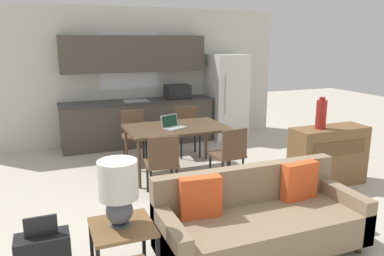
{
  "coord_description": "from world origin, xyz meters",
  "views": [
    {
      "loc": [
        -1.7,
        -2.91,
        2.08
      ],
      "look_at": [
        0.05,
        1.5,
        0.95
      ],
      "focal_mm": 35.0,
      "sensor_mm": 36.0,
      "label": 1
    }
  ],
  "objects": [
    {
      "name": "ground_plane",
      "position": [
        0.0,
        0.0,
        0.0
      ],
      "size": [
        20.0,
        20.0,
        0.0
      ],
      "primitive_type": "plane",
      "color": "beige"
    },
    {
      "name": "wall_back",
      "position": [
        -0.0,
        4.63,
        1.35
      ],
      "size": [
        6.4,
        0.07,
        2.7
      ],
      "color": "silver",
      "rests_on": "ground_plane"
    },
    {
      "name": "kitchen_counter",
      "position": [
        0.02,
        4.33,
        0.84
      ],
      "size": [
        3.0,
        0.65,
        2.15
      ],
      "color": "#4C443D",
      "rests_on": "ground_plane"
    },
    {
      "name": "refrigerator",
      "position": [
        1.91,
        4.2,
        0.89
      ],
      "size": [
        0.72,
        0.79,
        1.77
      ],
      "color": "white",
      "rests_on": "ground_plane"
    },
    {
      "name": "dining_table",
      "position": [
        0.16,
        2.47,
        0.69
      ],
      "size": [
        1.54,
        0.99,
        0.75
      ],
      "color": "brown",
      "rests_on": "ground_plane"
    },
    {
      "name": "couch",
      "position": [
        0.16,
        -0.0,
        0.33
      ],
      "size": [
        2.04,
        0.8,
        0.83
      ],
      "color": "#3D2D1E",
      "rests_on": "ground_plane"
    },
    {
      "name": "side_table",
      "position": [
        -1.2,
        -0.07,
        0.39
      ],
      "size": [
        0.51,
        0.51,
        0.58
      ],
      "color": "brown",
      "rests_on": "ground_plane"
    },
    {
      "name": "table_lamp",
      "position": [
        -1.21,
        -0.07,
        0.91
      ],
      "size": [
        0.32,
        0.32,
        0.56
      ],
      "color": "#4C515B",
      "rests_on": "side_table"
    },
    {
      "name": "credenza",
      "position": [
        2.04,
        1.18,
        0.43
      ],
      "size": [
        1.14,
        0.43,
        0.86
      ],
      "color": "brown",
      "rests_on": "ground_plane"
    },
    {
      "name": "vase",
      "position": [
        1.86,
        1.18,
        1.06
      ],
      "size": [
        0.14,
        0.14,
        0.44
      ],
      "color": "maroon",
      "rests_on": "credenza"
    },
    {
      "name": "dining_chair_far_right",
      "position": [
        0.66,
        3.28,
        0.5
      ],
      "size": [
        0.47,
        0.47,
        0.88
      ],
      "rotation": [
        0.0,
        0.0,
        -0.13
      ],
      "color": "brown",
      "rests_on": "ground_plane"
    },
    {
      "name": "dining_chair_far_left",
      "position": [
        -0.32,
        3.29,
        0.5
      ],
      "size": [
        0.46,
        0.46,
        0.88
      ],
      "rotation": [
        0.0,
        0.0,
        -0.11
      ],
      "color": "brown",
      "rests_on": "ground_plane"
    },
    {
      "name": "dining_chair_near_left",
      "position": [
        -0.34,
        1.6,
        0.5
      ],
      "size": [
        0.47,
        0.47,
        0.88
      ],
      "rotation": [
        0.0,
        0.0,
        3.01
      ],
      "color": "brown",
      "rests_on": "ground_plane"
    },
    {
      "name": "dining_chair_near_right",
      "position": [
        0.66,
        1.61,
        0.5
      ],
      "size": [
        0.46,
        0.46,
        0.88
      ],
      "rotation": [
        0.0,
        0.0,
        3.24
      ],
      "color": "brown",
      "rests_on": "ground_plane"
    },
    {
      "name": "laptop",
      "position": [
        0.08,
        2.41,
        0.8
      ],
      "size": [
        0.39,
        0.36,
        0.2
      ],
      "rotation": [
        0.0,
        0.0,
        0.4
      ],
      "color": "#B7BABC",
      "rests_on": "dining_table"
    }
  ]
}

